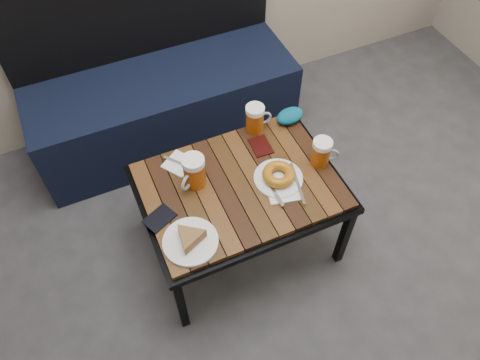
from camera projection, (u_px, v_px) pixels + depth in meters
name	position (u px, v px, depth m)	size (l,w,h in m)	color
bench	(163.00, 99.00, 2.55)	(1.40, 0.50, 0.95)	black
cafe_table	(240.00, 190.00, 1.99)	(0.84, 0.62, 0.47)	black
beer_mug_left	(194.00, 172.00, 1.89)	(0.14, 0.12, 0.15)	#9C430C
beer_mug_centre	(255.00, 118.00, 2.09)	(0.12, 0.09, 0.14)	#9C430C
beer_mug_right	(322.00, 152.00, 1.97)	(0.13, 0.11, 0.13)	#9C430C
plate_pie	(190.00, 239.00, 1.76)	(0.21, 0.21, 0.06)	white
plate_bagel	(279.00, 176.00, 1.95)	(0.21, 0.27, 0.06)	white
napkin_left	(179.00, 164.00, 2.01)	(0.16, 0.16, 0.01)	white
napkin_right	(283.00, 192.00, 1.92)	(0.15, 0.13, 0.01)	white
passport_navy	(160.00, 218.00, 1.85)	(0.09, 0.12, 0.01)	black
passport_burgundy	(261.00, 146.00, 2.07)	(0.08, 0.11, 0.01)	black
knit_pouch	(290.00, 116.00, 2.15)	(0.14, 0.09, 0.06)	navy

